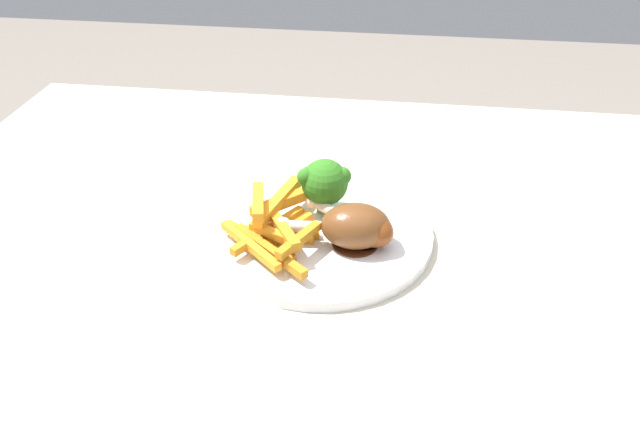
% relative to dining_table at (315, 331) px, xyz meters
% --- Properties ---
extents(dining_table, '(1.04, 0.87, 0.71)m').
position_rel_dining_table_xyz_m(dining_table, '(0.00, 0.00, 0.00)').
color(dining_table, beige).
rests_on(dining_table, ground_plane).
extents(dinner_plate, '(0.25, 0.25, 0.01)m').
position_rel_dining_table_xyz_m(dinner_plate, '(0.00, -0.05, 0.10)').
color(dinner_plate, white).
rests_on(dinner_plate, dining_table).
extents(broccoli_floret_front, '(0.06, 0.05, 0.07)m').
position_rel_dining_table_xyz_m(broccoli_floret_front, '(0.00, -0.08, 0.15)').
color(broccoli_floret_front, '#78A658').
rests_on(broccoli_floret_front, dinner_plate).
extents(carrot_fries_pile, '(0.11, 0.16, 0.05)m').
position_rel_dining_table_xyz_m(carrot_fries_pile, '(0.05, -0.02, 0.13)').
color(carrot_fries_pile, orange).
rests_on(carrot_fries_pile, dinner_plate).
extents(chicken_drumstick_near, '(0.13, 0.06, 0.05)m').
position_rel_dining_table_xyz_m(chicken_drumstick_near, '(-0.04, -0.02, 0.13)').
color(chicken_drumstick_near, '#4B2411').
rests_on(chicken_drumstick_near, dinner_plate).
extents(chicken_drumstick_far, '(0.11, 0.09, 0.04)m').
position_rel_dining_table_xyz_m(chicken_drumstick_far, '(-0.04, -0.03, 0.13)').
color(chicken_drumstick_far, '#55210C').
rests_on(chicken_drumstick_far, dinner_plate).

